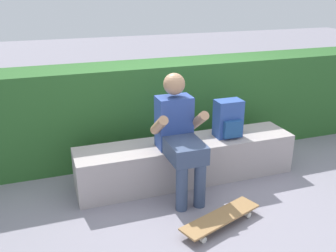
# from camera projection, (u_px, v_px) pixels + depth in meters

# --- Properties ---
(ground_plane) EXTENTS (24.00, 24.00, 0.00)m
(ground_plane) POSITION_uv_depth(u_px,v_px,m) (196.00, 191.00, 3.84)
(ground_plane) COLOR gray
(bench_main) EXTENTS (2.32, 0.48, 0.44)m
(bench_main) POSITION_uv_depth(u_px,v_px,m) (187.00, 160.00, 4.00)
(bench_main) COLOR #A69B99
(bench_main) RESTS_ON ground
(person_skater) EXTENTS (0.49, 0.62, 1.19)m
(person_skater) POSITION_uv_depth(u_px,v_px,m) (179.00, 133.00, 3.61)
(person_skater) COLOR #2D4793
(person_skater) RESTS_ON ground
(skateboard_near_person) EXTENTS (0.82, 0.46, 0.09)m
(skateboard_near_person) POSITION_uv_depth(u_px,v_px,m) (221.00, 218.00, 3.27)
(skateboard_near_person) COLOR olive
(skateboard_near_person) RESTS_ON ground
(backpack_on_bench) EXTENTS (0.28, 0.23, 0.40)m
(backpack_on_bench) POSITION_uv_depth(u_px,v_px,m) (228.00, 119.00, 3.99)
(backpack_on_bench) COLOR #2D4C99
(backpack_on_bench) RESTS_ON bench_main
(hedge_row) EXTENTS (6.06, 0.57, 1.12)m
(hedge_row) POSITION_uv_depth(u_px,v_px,m) (156.00, 109.00, 4.56)
(hedge_row) COLOR #2A5C27
(hedge_row) RESTS_ON ground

